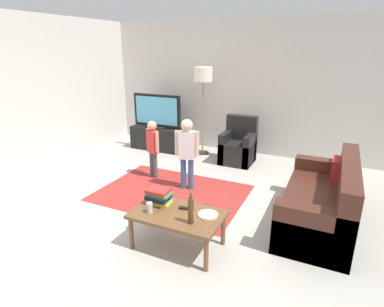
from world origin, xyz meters
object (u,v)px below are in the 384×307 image
coffee_table (178,217)px  tv_remote (186,208)px  tv_stand (158,138)px  bottle (191,211)px  tv (157,111)px  armchair (239,147)px  soda_can (150,208)px  child_center (187,148)px  plate (208,215)px  child_near_tv (153,144)px  couch (325,204)px  book_stack (159,196)px  floor_lamp (203,79)px

coffee_table → tv_remote: (0.05, 0.12, 0.06)m
tv_stand → coffee_table: bearing=-55.5°
bottle → tv_stand: bearing=126.2°
tv → armchair: (1.84, -0.02, -0.55)m
armchair → soda_can: armchair is taller
child_center → plate: size_ratio=5.13×
tv → tv_remote: (2.11, -2.85, -0.42)m
child_near_tv → soda_can: 2.01m
tv_stand → couch: 3.93m
tv → child_center: 2.15m
child_center → book_stack: size_ratio=4.01×
tv_stand → armchair: 1.84m
child_center → tv_remote: size_ratio=6.64×
tv_stand → bottle: 3.87m
coffee_table → bottle: size_ratio=2.96×
tv → soda_can: (1.78, -3.09, -0.37)m
child_center → child_near_tv: bearing=166.3°
tv → couch: tv is taller
floor_lamp → coffee_table: 3.52m
armchair → book_stack: size_ratio=3.20×
couch → tv_remote: (-1.40, -1.08, 0.14)m
soda_can → book_stack: bearing=93.9°
bottle → child_center: bearing=117.5°
armchair → soda_can: bearing=-91.2°
couch → tv_remote: couch is taller
child_center → bottle: child_center is taller
tv_remote → child_near_tv: bearing=119.7°
armchair → child_center: bearing=-103.4°
plate → couch: bearing=44.3°
armchair → tv_stand: bearing=178.8°
child_center → floor_lamp: bearing=105.6°
tv_stand → floor_lamp: (0.99, 0.15, 1.30)m
tv_stand → child_near_tv: (0.74, -1.39, 0.35)m
tv_stand → couch: (3.50, -1.79, 0.05)m
armchair → child_near_tv: size_ratio=0.90×
soda_can → coffee_table: bearing=23.2°
armchair → couch: bearing=-46.4°
bottle → soda_can: size_ratio=2.82×
book_stack → bottle: bearing=-23.9°
couch → child_center: child_center is taller
tv_remote → soda_can: soda_can is taller
plate → armchair: bearing=100.7°
bottle → plate: bottle is taller
coffee_table → soda_can: 0.32m
bottle → soda_can: bottle is taller
tv → couch: 3.96m
child_center → book_stack: child_center is taller
tv_remote → plate: plate is taller
couch → child_center: size_ratio=1.59×
couch → child_center: 2.08m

